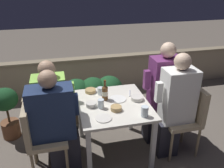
{
  "coord_description": "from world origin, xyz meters",
  "views": [
    {
      "loc": [
        -0.58,
        -2.35,
        2.1
      ],
      "look_at": [
        0.0,
        0.07,
        0.93
      ],
      "focal_mm": 38.0,
      "sensor_mm": 36.0,
      "label": 1
    }
  ],
  "objects_px": {
    "person_green_blouse": "(55,109)",
    "chair_right_far": "(174,102)",
    "beer_bottle": "(105,92)",
    "person_purple_stripe": "(162,93)",
    "chair_left_far": "(39,117)",
    "chair_right_near": "(188,113)",
    "potted_plant": "(7,108)",
    "person_white_polo": "(174,106)",
    "person_navy_jumper": "(56,124)",
    "chair_left_near": "(39,132)"
  },
  "relations": [
    {
      "from": "person_white_polo",
      "to": "potted_plant",
      "type": "xyz_separation_m",
      "value": [
        -2.02,
        0.79,
        -0.21
      ]
    },
    {
      "from": "person_white_polo",
      "to": "person_navy_jumper",
      "type": "bearing_deg",
      "value": 179.09
    },
    {
      "from": "chair_left_far",
      "to": "chair_right_far",
      "type": "distance_m",
      "value": 1.74
    },
    {
      "from": "chair_right_near",
      "to": "person_purple_stripe",
      "type": "xyz_separation_m",
      "value": [
        -0.22,
        0.3,
        0.15
      ]
    },
    {
      "from": "potted_plant",
      "to": "person_purple_stripe",
      "type": "bearing_deg",
      "value": -13.97
    },
    {
      "from": "beer_bottle",
      "to": "person_purple_stripe",
      "type": "bearing_deg",
      "value": 1.83
    },
    {
      "from": "chair_left_far",
      "to": "chair_right_far",
      "type": "xyz_separation_m",
      "value": [
        1.74,
        -0.04,
        0.0
      ]
    },
    {
      "from": "potted_plant",
      "to": "chair_left_far",
      "type": "bearing_deg",
      "value": -45.97
    },
    {
      "from": "person_green_blouse",
      "to": "person_purple_stripe",
      "type": "xyz_separation_m",
      "value": [
        1.36,
        -0.04,
        0.07
      ]
    },
    {
      "from": "chair_right_far",
      "to": "potted_plant",
      "type": "distance_m",
      "value": 2.24
    },
    {
      "from": "chair_right_far",
      "to": "chair_right_near",
      "type": "bearing_deg",
      "value": -83.93
    },
    {
      "from": "chair_left_near",
      "to": "chair_right_far",
      "type": "height_order",
      "value": "same"
    },
    {
      "from": "chair_left_far",
      "to": "person_green_blouse",
      "type": "xyz_separation_m",
      "value": [
        0.2,
        0.0,
        0.08
      ]
    },
    {
      "from": "chair_left_far",
      "to": "person_white_polo",
      "type": "height_order",
      "value": "person_white_polo"
    },
    {
      "from": "person_green_blouse",
      "to": "potted_plant",
      "type": "height_order",
      "value": "person_green_blouse"
    },
    {
      "from": "person_green_blouse",
      "to": "chair_right_near",
      "type": "distance_m",
      "value": 1.62
    },
    {
      "from": "chair_right_near",
      "to": "person_purple_stripe",
      "type": "bearing_deg",
      "value": 126.79
    },
    {
      "from": "person_green_blouse",
      "to": "chair_right_near",
      "type": "relative_size",
      "value": 1.4
    },
    {
      "from": "chair_left_far",
      "to": "person_green_blouse",
      "type": "relative_size",
      "value": 0.71
    },
    {
      "from": "chair_left_far",
      "to": "person_purple_stripe",
      "type": "relative_size",
      "value": 0.65
    },
    {
      "from": "chair_left_near",
      "to": "potted_plant",
      "type": "xyz_separation_m",
      "value": [
        -0.45,
        0.77,
        -0.09
      ]
    },
    {
      "from": "person_navy_jumper",
      "to": "chair_right_near",
      "type": "bearing_deg",
      "value": -0.8
    },
    {
      "from": "beer_bottle",
      "to": "potted_plant",
      "type": "height_order",
      "value": "beer_bottle"
    },
    {
      "from": "chair_right_near",
      "to": "person_white_polo",
      "type": "bearing_deg",
      "value": 180.0
    },
    {
      "from": "chair_left_far",
      "to": "chair_right_near",
      "type": "distance_m",
      "value": 1.81
    },
    {
      "from": "chair_right_far",
      "to": "person_purple_stripe",
      "type": "height_order",
      "value": "person_purple_stripe"
    },
    {
      "from": "chair_right_near",
      "to": "potted_plant",
      "type": "relative_size",
      "value": 1.19
    },
    {
      "from": "person_white_polo",
      "to": "chair_right_far",
      "type": "height_order",
      "value": "person_white_polo"
    },
    {
      "from": "chair_left_far",
      "to": "chair_right_far",
      "type": "height_order",
      "value": "same"
    },
    {
      "from": "chair_left_far",
      "to": "person_white_polo",
      "type": "xyz_separation_m",
      "value": [
        1.58,
        -0.34,
        0.13
      ]
    },
    {
      "from": "person_white_polo",
      "to": "potted_plant",
      "type": "relative_size",
      "value": 1.77
    },
    {
      "from": "person_green_blouse",
      "to": "person_purple_stripe",
      "type": "bearing_deg",
      "value": -1.65
    },
    {
      "from": "chair_right_near",
      "to": "chair_left_far",
      "type": "bearing_deg",
      "value": 169.24
    },
    {
      "from": "chair_left_far",
      "to": "potted_plant",
      "type": "height_order",
      "value": "chair_left_far"
    },
    {
      "from": "person_navy_jumper",
      "to": "chair_right_far",
      "type": "relative_size",
      "value": 1.41
    },
    {
      "from": "potted_plant",
      "to": "chair_right_far",
      "type": "bearing_deg",
      "value": -12.79
    },
    {
      "from": "chair_right_near",
      "to": "person_white_polo",
      "type": "height_order",
      "value": "person_white_polo"
    },
    {
      "from": "person_navy_jumper",
      "to": "potted_plant",
      "type": "distance_m",
      "value": 1.02
    },
    {
      "from": "chair_left_near",
      "to": "person_white_polo",
      "type": "distance_m",
      "value": 1.57
    },
    {
      "from": "person_green_blouse",
      "to": "beer_bottle",
      "type": "bearing_deg",
      "value": -5.95
    },
    {
      "from": "person_purple_stripe",
      "to": "potted_plant",
      "type": "relative_size",
      "value": 1.83
    },
    {
      "from": "chair_right_near",
      "to": "person_white_polo",
      "type": "distance_m",
      "value": 0.23
    },
    {
      "from": "chair_left_far",
      "to": "beer_bottle",
      "type": "bearing_deg",
      "value": -4.51
    },
    {
      "from": "chair_left_near",
      "to": "beer_bottle",
      "type": "xyz_separation_m",
      "value": [
        0.79,
        0.25,
        0.26
      ]
    },
    {
      "from": "person_green_blouse",
      "to": "chair_left_near",
      "type": "bearing_deg",
      "value": -120.01
    },
    {
      "from": "chair_left_near",
      "to": "chair_right_near",
      "type": "xyz_separation_m",
      "value": [
        1.76,
        -0.02,
        0.0
      ]
    },
    {
      "from": "chair_right_near",
      "to": "beer_bottle",
      "type": "relative_size",
      "value": 3.45
    },
    {
      "from": "chair_right_far",
      "to": "chair_left_near",
      "type": "bearing_deg",
      "value": -170.93
    },
    {
      "from": "person_green_blouse",
      "to": "chair_right_far",
      "type": "xyz_separation_m",
      "value": [
        1.55,
        -0.04,
        -0.08
      ]
    },
    {
      "from": "chair_left_near",
      "to": "person_white_polo",
      "type": "relative_size",
      "value": 0.67
    }
  ]
}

